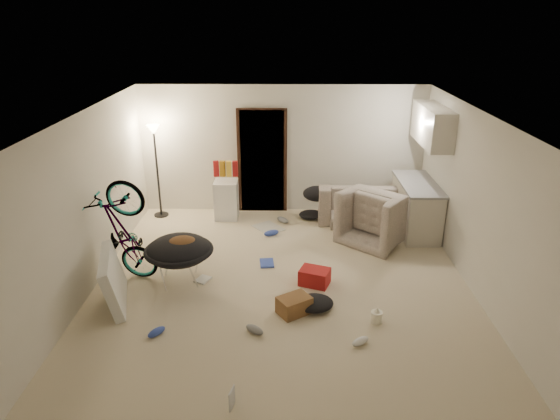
{
  "coord_description": "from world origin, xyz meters",
  "views": [
    {
      "loc": [
        0.03,
        -6.45,
        3.78
      ],
      "look_at": [
        -0.03,
        0.6,
        0.95
      ],
      "focal_mm": 32.0,
      "sensor_mm": 36.0,
      "label": 1
    }
  ],
  "objects_px": {
    "kitchen_counter": "(416,208)",
    "juicer": "(377,316)",
    "tv_box": "(113,280)",
    "bicycle": "(126,254)",
    "drink_case_a": "(294,305)",
    "armchair": "(381,220)",
    "saucer_chair": "(179,256)",
    "drink_case_b": "(315,277)",
    "sofa": "(367,207)",
    "mini_fridge": "(226,200)",
    "floor_lamp": "(155,151)"
  },
  "relations": [
    {
      "from": "bicycle",
      "to": "mini_fridge",
      "type": "height_order",
      "value": "bicycle"
    },
    {
      "from": "bicycle",
      "to": "sofa",
      "type": "bearing_deg",
      "value": -49.41
    },
    {
      "from": "kitchen_counter",
      "to": "juicer",
      "type": "xyz_separation_m",
      "value": [
        -1.19,
        -2.95,
        -0.35
      ]
    },
    {
      "from": "floor_lamp",
      "to": "drink_case_b",
      "type": "bearing_deg",
      "value": -42.43
    },
    {
      "from": "floor_lamp",
      "to": "armchair",
      "type": "height_order",
      "value": "floor_lamp"
    },
    {
      "from": "mini_fridge",
      "to": "drink_case_a",
      "type": "height_order",
      "value": "mini_fridge"
    },
    {
      "from": "armchair",
      "to": "bicycle",
      "type": "height_order",
      "value": "bicycle"
    },
    {
      "from": "tv_box",
      "to": "juicer",
      "type": "relative_size",
      "value": 5.01
    },
    {
      "from": "floor_lamp",
      "to": "kitchen_counter",
      "type": "height_order",
      "value": "floor_lamp"
    },
    {
      "from": "kitchen_counter",
      "to": "armchair",
      "type": "height_order",
      "value": "kitchen_counter"
    },
    {
      "from": "armchair",
      "to": "bicycle",
      "type": "distance_m",
      "value": 4.3
    },
    {
      "from": "armchair",
      "to": "drink_case_a",
      "type": "xyz_separation_m",
      "value": [
        -1.56,
        -2.37,
        -0.22
      ]
    },
    {
      "from": "armchair",
      "to": "mini_fridge",
      "type": "relative_size",
      "value": 1.41
    },
    {
      "from": "juicer",
      "to": "floor_lamp",
      "type": "bearing_deg",
      "value": 135.31
    },
    {
      "from": "armchair",
      "to": "drink_case_a",
      "type": "height_order",
      "value": "armchair"
    },
    {
      "from": "sofa",
      "to": "armchair",
      "type": "height_order",
      "value": "armchair"
    },
    {
      "from": "tv_box",
      "to": "drink_case_b",
      "type": "bearing_deg",
      "value": -4.76
    },
    {
      "from": "floor_lamp",
      "to": "drink_case_b",
      "type": "xyz_separation_m",
      "value": [
        2.88,
        -2.64,
        -1.19
      ]
    },
    {
      "from": "armchair",
      "to": "drink_case_a",
      "type": "bearing_deg",
      "value": 97.9
    },
    {
      "from": "kitchen_counter",
      "to": "sofa",
      "type": "relative_size",
      "value": 0.81
    },
    {
      "from": "floor_lamp",
      "to": "juicer",
      "type": "xyz_separation_m",
      "value": [
        3.64,
        -3.6,
        -1.22
      ]
    },
    {
      "from": "bicycle",
      "to": "drink_case_b",
      "type": "xyz_separation_m",
      "value": [
        2.78,
        -0.09,
        -0.32
      ]
    },
    {
      "from": "tv_box",
      "to": "drink_case_a",
      "type": "xyz_separation_m",
      "value": [
        2.47,
        -0.23,
        -0.24
      ]
    },
    {
      "from": "bicycle",
      "to": "saucer_chair",
      "type": "height_order",
      "value": "bicycle"
    },
    {
      "from": "tv_box",
      "to": "drink_case_a",
      "type": "distance_m",
      "value": 2.49
    },
    {
      "from": "armchair",
      "to": "tv_box",
      "type": "relative_size",
      "value": 0.97
    },
    {
      "from": "bicycle",
      "to": "drink_case_a",
      "type": "distance_m",
      "value": 2.63
    },
    {
      "from": "kitchen_counter",
      "to": "juicer",
      "type": "height_order",
      "value": "kitchen_counter"
    },
    {
      "from": "mini_fridge",
      "to": "bicycle",
      "type": "bearing_deg",
      "value": -116.28
    },
    {
      "from": "kitchen_counter",
      "to": "sofa",
      "type": "height_order",
      "value": "kitchen_counter"
    },
    {
      "from": "armchair",
      "to": "juicer",
      "type": "xyz_separation_m",
      "value": [
        -0.49,
        -2.57,
        -0.26
      ]
    },
    {
      "from": "armchair",
      "to": "bicycle",
      "type": "xyz_separation_m",
      "value": [
        -4.03,
        -1.51,
        0.09
      ]
    },
    {
      "from": "juicer",
      "to": "tv_box",
      "type": "bearing_deg",
      "value": 173.03
    },
    {
      "from": "drink_case_b",
      "to": "bicycle",
      "type": "bearing_deg",
      "value": -161.1
    },
    {
      "from": "tv_box",
      "to": "juicer",
      "type": "height_order",
      "value": "tv_box"
    },
    {
      "from": "floor_lamp",
      "to": "kitchen_counter",
      "type": "bearing_deg",
      "value": -7.66
    },
    {
      "from": "mini_fridge",
      "to": "tv_box",
      "type": "xyz_separation_m",
      "value": [
        -1.21,
        -3.07,
        -0.01
      ]
    },
    {
      "from": "armchair",
      "to": "saucer_chair",
      "type": "height_order",
      "value": "saucer_chair"
    },
    {
      "from": "armchair",
      "to": "tv_box",
      "type": "bearing_deg",
      "value": 69.16
    },
    {
      "from": "floor_lamp",
      "to": "bicycle",
      "type": "bearing_deg",
      "value": -87.75
    },
    {
      "from": "tv_box",
      "to": "armchair",
      "type": "bearing_deg",
      "value": 12.44
    },
    {
      "from": "kitchen_counter",
      "to": "drink_case_a",
      "type": "height_order",
      "value": "kitchen_counter"
    },
    {
      "from": "kitchen_counter",
      "to": "drink_case_b",
      "type": "bearing_deg",
      "value": -134.39
    },
    {
      "from": "armchair",
      "to": "drink_case_b",
      "type": "height_order",
      "value": "armchair"
    },
    {
      "from": "bicycle",
      "to": "mini_fridge",
      "type": "xyz_separation_m",
      "value": [
        1.21,
        2.44,
        -0.06
      ]
    },
    {
      "from": "floor_lamp",
      "to": "mini_fridge",
      "type": "xyz_separation_m",
      "value": [
        1.31,
        -0.1,
        -0.93
      ]
    },
    {
      "from": "drink_case_a",
      "to": "drink_case_b",
      "type": "distance_m",
      "value": 0.82
    },
    {
      "from": "kitchen_counter",
      "to": "drink_case_b",
      "type": "relative_size",
      "value": 3.56
    },
    {
      "from": "floor_lamp",
      "to": "armchair",
      "type": "bearing_deg",
      "value": -13.98
    },
    {
      "from": "mini_fridge",
      "to": "armchair",
      "type": "bearing_deg",
      "value": -18.08
    }
  ]
}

